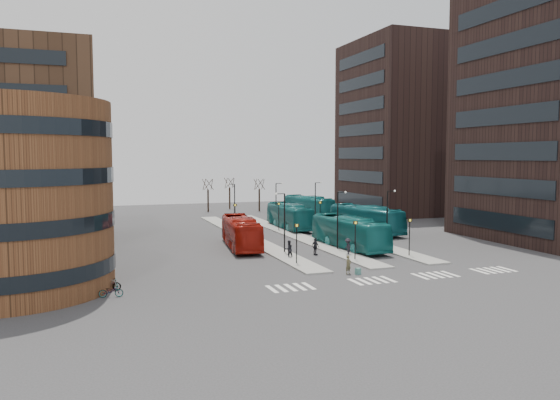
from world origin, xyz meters
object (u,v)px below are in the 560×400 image
object	(u,v)px
red_bus	(241,232)
teal_bus_b	(289,216)
teal_bus_d	(309,206)
teal_bus_a	(349,232)
bicycle_mid	(110,284)
suitcase	(358,271)
commuter_c	(348,247)
traveller	(348,265)
bicycle_far	(110,285)
teal_bus_c	(366,219)
commuter_b	(315,247)
bicycle_near	(111,291)
commuter_a	(289,249)

from	to	relation	value
red_bus	teal_bus_b	distance (m)	16.85
teal_bus_d	teal_bus_a	bearing A→B (deg)	-112.09
red_bus	teal_bus_d	distance (m)	32.24
bicycle_mid	teal_bus_b	bearing A→B (deg)	-24.62
teal_bus_a	teal_bus_d	xyz separation A→B (m)	(7.86, 30.37, -0.02)
suitcase	teal_bus_a	xyz separation A→B (m)	(5.27, 12.15, 1.47)
suitcase	commuter_c	bearing A→B (deg)	46.88
suitcase	traveller	bearing A→B (deg)	128.56
red_bus	bicycle_far	size ratio (longest dim) A/B	7.51
teal_bus_b	teal_bus_d	world-z (taller)	teal_bus_d
suitcase	bicycle_far	xyz separation A→B (m)	(-19.99, 1.17, 0.15)
teal_bus_a	bicycle_mid	xyz separation A→B (m)	(-25.26, -10.94, -1.25)
teal_bus_c	bicycle_mid	xyz separation A→B (m)	(-32.85, -21.12, -1.30)
commuter_b	commuter_c	distance (m)	3.24
teal_bus_c	commuter_b	bearing A→B (deg)	-142.43
traveller	bicycle_mid	world-z (taller)	traveller
teal_bus_a	bicycle_mid	bearing A→B (deg)	-159.68
bicycle_near	teal_bus_d	bearing A→B (deg)	-30.72
traveller	commuter_c	size ratio (longest dim) A/B	0.91
red_bus	teal_bus_b	bearing A→B (deg)	58.28
traveller	teal_bus_a	bearing A→B (deg)	43.17
teal_bus_b	bicycle_near	world-z (taller)	teal_bus_b
commuter_c	teal_bus_b	bearing A→B (deg)	-179.35
teal_bus_b	teal_bus_c	distance (m)	10.76
teal_bus_b	commuter_b	distance (m)	20.46
commuter_c	bicycle_far	size ratio (longest dim) A/B	1.08
teal_bus_c	bicycle_near	size ratio (longest dim) A/B	7.63
bicycle_far	teal_bus_c	bearing A→B (deg)	-62.95
teal_bus_d	teal_bus_b	bearing A→B (deg)	-130.07
commuter_c	bicycle_mid	distance (m)	24.16
red_bus	commuter_b	world-z (taller)	red_bus
teal_bus_d	bicycle_far	world-z (taller)	teal_bus_d
traveller	bicycle_near	distance (m)	19.32
commuter_a	commuter_b	distance (m)	3.21
teal_bus_a	teal_bus_c	bearing A→B (deg)	50.19
commuter_a	bicycle_near	xyz separation A→B (m)	(-17.06, -9.72, -0.44)
suitcase	teal_bus_b	xyz separation A→B (m)	(4.84, 29.49, 1.45)
suitcase	teal_bus_a	bearing A→B (deg)	44.33
red_bus	teal_bus_a	size ratio (longest dim) A/B	0.97
bicycle_far	bicycle_mid	bearing A→B (deg)	-5.73
commuter_c	suitcase	bearing A→B (deg)	-15.70
commuter_b	bicycle_near	distance (m)	22.72
commuter_a	red_bus	bearing A→B (deg)	-75.21
red_bus	commuter_b	distance (m)	9.02
commuter_b	teal_bus_b	bearing A→B (deg)	-32.87
suitcase	commuter_c	distance (m)	8.80
commuter_a	commuter_c	xyz separation A→B (m)	(6.06, -0.69, -0.00)
bicycle_mid	teal_bus_c	bearing A→B (deg)	-40.61
suitcase	bicycle_near	xyz separation A→B (m)	(-19.99, -0.82, 0.17)
commuter_b	bicycle_mid	distance (m)	21.86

